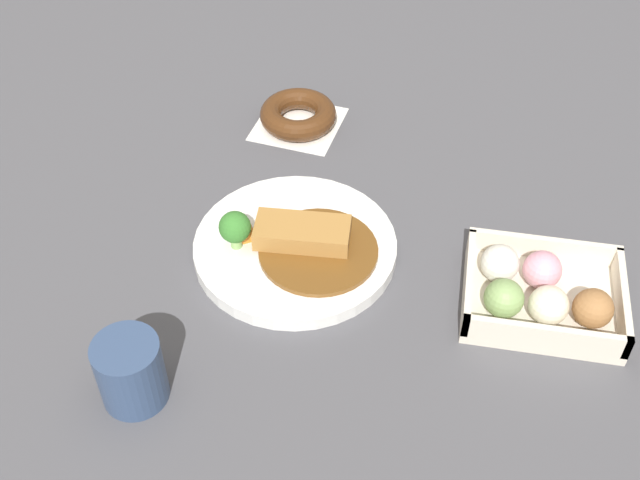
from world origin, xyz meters
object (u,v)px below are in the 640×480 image
Objects in this scene: curry_plate at (295,245)px; donut_box at (540,294)px; chocolate_ring_donut at (298,115)px; coffee_mug at (131,372)px.

donut_box is (0.29, -0.04, 0.01)m from curry_plate.
chocolate_ring_donut is at bearing 100.51° from curry_plate.
curry_plate is 0.29m from donut_box.
curry_plate is 0.26m from coffee_mug.
donut_box is 1.34× the size of chocolate_ring_donut.
chocolate_ring_donut is 1.68× the size of coffee_mug.
coffee_mug reaches higher than curry_plate.
coffee_mug is (-0.41, -0.20, 0.02)m from donut_box.
curry_plate reaches higher than donut_box.
curry_plate is at bearing 62.21° from coffee_mug.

